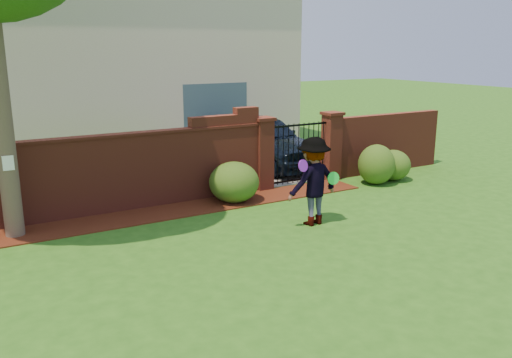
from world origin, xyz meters
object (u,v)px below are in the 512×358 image
car (267,141)px  frisbee_green (333,178)px  man (314,182)px  frisbee_purple (303,166)px

car → frisbee_green: bearing=-114.9°
man → frisbee_green: bearing=151.8°
car → frisbee_green: car is taller
man → frisbee_green: 0.40m
frisbee_purple → car: bearing=66.0°
man → frisbee_purple: size_ratio=7.43×
man → frisbee_purple: man is taller
frisbee_purple → frisbee_green: (0.74, -0.04, -0.34)m
frisbee_purple → frisbee_green: 0.81m
frisbee_purple → frisbee_green: bearing=-3.0°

